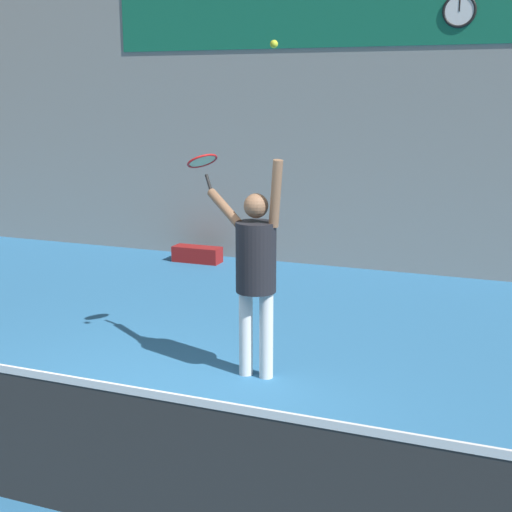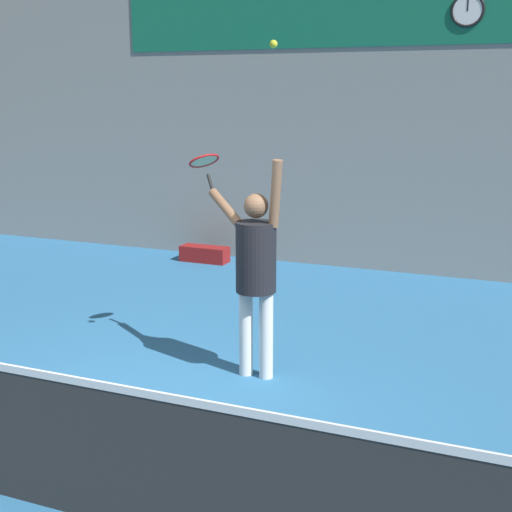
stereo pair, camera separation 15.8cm
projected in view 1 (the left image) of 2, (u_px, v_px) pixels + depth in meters
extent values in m
plane|color=teal|center=(129.00, 422.00, 5.85)|extent=(18.00, 18.00, 0.00)
cube|color=gray|center=(329.00, 102.00, 10.62)|extent=(18.00, 0.10, 5.00)
cube|color=#146B4C|center=(329.00, 16.00, 10.29)|extent=(6.91, 0.02, 0.88)
cylinder|color=white|center=(459.00, 11.00, 9.63)|extent=(0.41, 0.02, 0.41)
torus|color=black|center=(459.00, 11.00, 9.63)|extent=(0.46, 0.04, 0.46)
cube|color=black|center=(460.00, 5.00, 9.60)|extent=(0.02, 0.01, 0.17)
cube|color=#2D2D2D|center=(23.00, 440.00, 4.60)|extent=(8.25, 0.01, 0.91)
cube|color=white|center=(18.00, 371.00, 4.49)|extent=(8.25, 0.02, 0.05)
cylinder|color=white|center=(246.00, 333.00, 6.75)|extent=(0.13, 0.13, 0.84)
cylinder|color=white|center=(266.00, 335.00, 6.68)|extent=(0.13, 0.13, 0.84)
cylinder|color=black|center=(256.00, 257.00, 6.55)|extent=(0.38, 0.38, 0.66)
sphere|color=brown|center=(256.00, 206.00, 6.44)|extent=(0.23, 0.23, 0.23)
cylinder|color=brown|center=(276.00, 194.00, 6.32)|extent=(0.18, 0.17, 0.61)
cylinder|color=brown|center=(225.00, 208.00, 6.75)|extent=(0.52, 0.45, 0.31)
cylinder|color=black|center=(209.00, 184.00, 6.99)|extent=(0.12, 0.09, 0.18)
torus|color=red|center=(202.00, 161.00, 7.03)|extent=(0.41, 0.42, 0.17)
cylinder|color=beige|center=(202.00, 161.00, 7.03)|extent=(0.34, 0.35, 0.13)
sphere|color=#CCDB2D|center=(274.00, 44.00, 5.97)|extent=(0.07, 0.07, 0.07)
cylinder|color=#D84C19|center=(252.00, 259.00, 10.98)|extent=(0.08, 0.08, 0.26)
cylinder|color=black|center=(252.00, 249.00, 10.94)|extent=(0.05, 0.05, 0.04)
cube|color=maroon|center=(197.00, 254.00, 11.34)|extent=(0.77, 0.29, 0.25)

